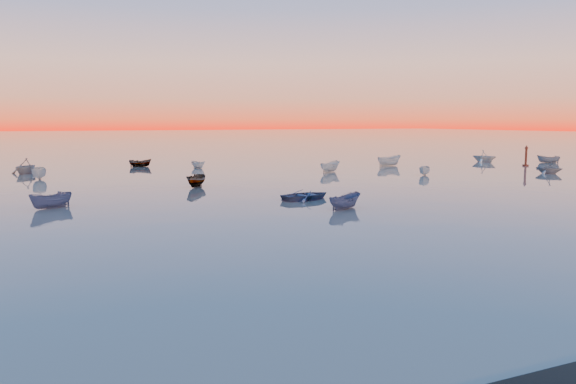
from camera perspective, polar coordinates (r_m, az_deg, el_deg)
ground at (r=114.93m, az=-15.61°, el=3.59°), size 600.00×600.00×0.00m
moored_fleet at (r=68.99m, az=-9.56°, el=1.49°), size 124.00×58.00×1.20m
boat_near_center at (r=43.79m, az=5.78°, el=-1.72°), size 2.70×3.79×1.21m
boat_near_right at (r=80.27m, az=24.96°, el=1.71°), size 3.78×2.87×1.21m
channel_marker at (r=92.42m, az=23.02°, el=3.25°), size 0.92×0.92×3.25m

